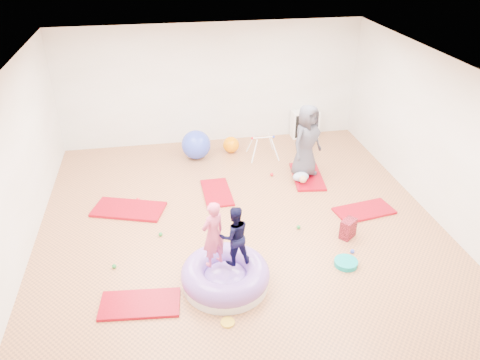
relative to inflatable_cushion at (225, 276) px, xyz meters
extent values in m
cube|color=#BC7945|center=(0.49, 1.21, -0.16)|extent=(7.00, 8.00, 0.01)
cube|color=white|center=(0.49, 1.21, 2.64)|extent=(7.00, 8.00, 0.01)
cube|color=white|center=(0.49, 5.21, 1.24)|extent=(7.00, 0.01, 2.80)
cube|color=white|center=(-3.01, 1.21, 1.24)|extent=(0.01, 8.00, 2.80)
cube|color=white|center=(3.99, 1.21, 1.24)|extent=(0.01, 8.00, 2.80)
cube|color=#A00719|center=(-1.25, -0.21, -0.14)|extent=(1.16, 0.66, 0.05)
cube|color=#A00719|center=(-1.47, 2.31, -0.13)|extent=(1.43, 1.03, 0.05)
cube|color=#A00719|center=(0.23, 2.63, -0.14)|extent=(0.55, 1.07, 0.04)
cube|color=#A00719|center=(2.83, 1.49, -0.14)|extent=(1.15, 0.71, 0.04)
cube|color=#A00719|center=(2.19, 2.94, -0.14)|extent=(0.74, 1.25, 0.05)
cylinder|color=white|center=(0.00, 0.00, -0.09)|extent=(1.27, 1.27, 0.14)
torus|color=#7F55BA|center=(0.00, 0.00, 0.04)|extent=(1.31, 1.31, 0.35)
ellipsoid|color=#7F55BA|center=(0.00, 0.00, -0.04)|extent=(0.70, 0.70, 0.31)
imported|color=#D14B73|center=(-0.15, 0.11, 0.74)|extent=(0.46, 0.41, 1.05)
imported|color=black|center=(0.15, 0.10, 0.69)|extent=(0.49, 0.41, 0.94)
imported|color=#41414D|center=(2.14, 3.00, 0.66)|extent=(0.89, 0.82, 1.53)
ellipsoid|color=#A4BDE1|center=(1.98, 2.75, -0.02)|extent=(0.33, 0.21, 0.19)
sphere|color=tan|center=(1.98, 2.60, 0.01)|extent=(0.16, 0.16, 0.16)
sphere|color=gold|center=(-0.57, 0.35, -0.13)|extent=(0.07, 0.07, 0.07)
sphere|color=#1E8432|center=(-0.91, 1.40, -0.13)|extent=(0.07, 0.07, 0.07)
sphere|color=red|center=(1.47, 3.15, -0.13)|extent=(0.07, 0.07, 0.07)
sphere|color=red|center=(-1.30, 2.63, -0.13)|extent=(0.07, 0.07, 0.07)
sphere|color=#1E8432|center=(1.48, 1.18, -0.13)|extent=(0.07, 0.07, 0.07)
sphere|color=blue|center=(2.14, 0.37, -0.13)|extent=(0.07, 0.07, 0.07)
sphere|color=red|center=(1.88, 0.20, -0.13)|extent=(0.07, 0.07, 0.07)
sphere|color=#1E8432|center=(-1.65, 0.67, -0.13)|extent=(0.07, 0.07, 0.07)
sphere|color=blue|center=(0.00, 4.29, 0.17)|extent=(0.65, 0.65, 0.65)
sphere|color=#FF8700|center=(0.82, 4.45, 0.03)|extent=(0.37, 0.37, 0.37)
cylinder|color=white|center=(1.24, 3.84, 0.11)|extent=(0.19, 0.19, 0.50)
cylinder|color=white|center=(1.24, 4.27, 0.11)|extent=(0.19, 0.19, 0.50)
cylinder|color=white|center=(1.71, 3.84, 0.11)|extent=(0.19, 0.19, 0.50)
cylinder|color=white|center=(1.71, 4.27, 0.11)|extent=(0.19, 0.19, 0.50)
cylinder|color=white|center=(1.48, 4.05, 0.33)|extent=(0.49, 0.03, 0.03)
sphere|color=red|center=(1.23, 4.05, 0.33)|extent=(0.06, 0.06, 0.06)
sphere|color=blue|center=(1.72, 4.05, 0.33)|extent=(0.06, 0.06, 0.06)
cube|color=white|center=(2.76, 5.01, 0.17)|extent=(0.66, 0.32, 0.66)
cube|color=black|center=(2.76, 4.85, 0.17)|extent=(0.57, 0.02, 0.57)
cube|color=white|center=(2.76, 4.96, 0.17)|extent=(0.02, 0.23, 0.58)
cube|color=white|center=(2.76, 4.96, 0.17)|extent=(0.58, 0.23, 0.02)
cylinder|color=#079594|center=(1.93, 0.10, -0.12)|extent=(0.37, 0.37, 0.08)
cube|color=red|center=(2.23, 0.81, 0.01)|extent=(0.34, 0.32, 0.34)
cylinder|color=gold|center=(-0.09, -0.76, -0.15)|extent=(0.19, 0.19, 0.03)
camera|label=1|loc=(-0.74, -5.26, 4.59)|focal=35.00mm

